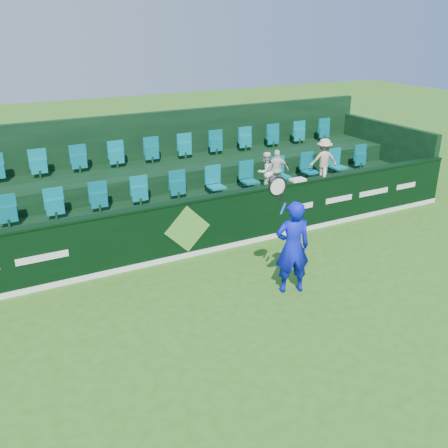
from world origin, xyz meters
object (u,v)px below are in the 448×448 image
tennis_player (292,247)px  towel (298,180)px  spectator_middle (277,170)px  spectator_right (324,160)px  spectator_left (266,172)px  drinks_bottle (325,172)px

tennis_player → towel: 3.07m
spectator_middle → spectator_right: (1.55, 0.00, 0.07)m
spectator_right → towel: 2.02m
tennis_player → spectator_left: size_ratio=2.40×
spectator_left → drinks_bottle: spectator_left is taller
spectator_middle → drinks_bottle: spectator_middle is taller
spectator_middle → towel: bearing=105.1°
tennis_player → towel: size_ratio=6.85×
spectator_middle → towel: spectator_middle is taller
spectator_middle → drinks_bottle: size_ratio=4.62×
spectator_right → spectator_middle: bearing=21.9°
tennis_player → spectator_middle: size_ratio=2.36×
drinks_bottle → tennis_player: bearing=-137.6°
spectator_left → drinks_bottle: size_ratio=4.55×
spectator_right → drinks_bottle: (-0.86, -1.12, 0.06)m
towel → drinks_bottle: bearing=0.0°
spectator_middle → spectator_right: size_ratio=0.88×
spectator_right → towel: bearing=55.6°
spectator_left → spectator_middle: spectator_middle is taller
spectator_right → towel: size_ratio=3.27×
spectator_left → spectator_right: spectator_right is taller
tennis_player → spectator_middle: tennis_player is taller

